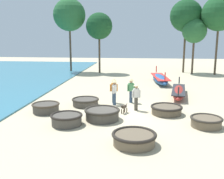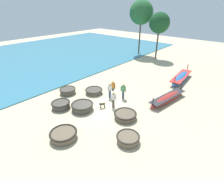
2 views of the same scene
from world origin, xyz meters
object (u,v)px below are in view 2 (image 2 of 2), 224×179
object	(u,v)px
coracle_far_right	(82,106)
fisherman_crouching	(113,98)
coracle_upturned	(125,115)
coracle_nearest	(94,91)
tree_left_mid	(141,12)
dog	(102,104)
coracle_beside_post	(128,138)
coracle_front_left	(61,105)
tree_center	(159,23)
long_boat_ochre_hull	(181,78)
coracle_tilted	(63,135)
fisherman_by_coracle	(110,89)
fisherman_hauling	(123,90)
coracle_weathered	(68,91)
long_boat_red_hull	(168,98)
fisherman_standing_right	(113,87)

from	to	relation	value
coracle_far_right	fisherman_crouching	size ratio (longest dim) A/B	1.16
coracle_far_right	coracle_upturned	xyz separation A→B (m)	(3.59, 1.45, -0.06)
coracle_nearest	tree_left_mid	world-z (taller)	tree_left_mid
dog	coracle_beside_post	bearing A→B (deg)	-24.52
coracle_front_left	tree_center	world-z (taller)	tree_center
coracle_far_right	fisherman_crouching	world-z (taller)	fisherman_crouching
coracle_front_left	long_boat_ochre_hull	world-z (taller)	long_boat_ochre_hull
coracle_far_right	coracle_tilted	bearing A→B (deg)	-60.70
fisherman_by_coracle	tree_center	distance (m)	16.53
coracle_nearest	tree_center	world-z (taller)	tree_center
long_boat_ochre_hull	fisherman_hauling	bearing A→B (deg)	-107.70
coracle_beside_post	coracle_upturned	bearing A→B (deg)	130.88
tree_left_mid	tree_center	size ratio (longest dim) A/B	1.24
fisherman_by_coracle	long_boat_ochre_hull	bearing A→B (deg)	67.52
coracle_weathered	fisherman_crouching	distance (m)	5.48
fisherman_hauling	coracle_far_right	bearing A→B (deg)	-109.82
fisherman_crouching	tree_center	xyz separation A→B (m)	(-4.79, 16.64, 4.72)
fisherman_by_coracle	coracle_tilted	bearing A→B (deg)	-77.27
long_boat_red_hull	tree_center	distance (m)	15.67
coracle_beside_post	fisherman_crouching	bearing A→B (deg)	143.32
tree_left_mid	coracle_front_left	bearing A→B (deg)	-75.90
tree_center	coracle_tilted	bearing A→B (deg)	-77.66
coracle_tilted	coracle_weathered	bearing A→B (deg)	141.48
coracle_tilted	dog	world-z (taller)	dog
fisherman_standing_right	fisherman_by_coracle	distance (m)	0.61
coracle_weathered	fisherman_hauling	distance (m)	5.80
coracle_upturned	fisherman_by_coracle	distance (m)	3.74
tree_left_mid	fisherman_by_coracle	bearing A→B (deg)	-66.01
long_boat_red_hull	dog	size ratio (longest dim) A/B	8.03
fisherman_by_coracle	tree_left_mid	distance (m)	18.61
coracle_nearest	coracle_upturned	xyz separation A→B (m)	(5.09, -1.38, 0.01)
coracle_nearest	coracle_beside_post	distance (m)	7.66
fisherman_standing_right	fisherman_by_coracle	size ratio (longest dim) A/B	1.00
coracle_far_right	dog	bearing A→B (deg)	50.66
fisherman_standing_right	coracle_upturned	bearing A→B (deg)	-35.33
tree_left_mid	dog	bearing A→B (deg)	-66.22
long_boat_ochre_hull	fisherman_standing_right	bearing A→B (deg)	-114.50
long_boat_ochre_hull	fisherman_standing_right	distance (m)	9.01
coracle_nearest	coracle_front_left	bearing A→B (deg)	-92.69
fisherman_standing_right	fisherman_hauling	bearing A→B (deg)	7.18
coracle_front_left	fisherman_by_coracle	bearing A→B (deg)	64.34
long_boat_ochre_hull	fisherman_standing_right	xyz separation A→B (m)	(-3.73, -8.18, 0.56)
tree_center	coracle_far_right	bearing A→B (deg)	-80.92
long_boat_red_hull	fisherman_standing_right	world-z (taller)	fisherman_standing_right
coracle_nearest	coracle_upturned	bearing A→B (deg)	-15.11
fisherman_standing_right	dog	distance (m)	2.67
coracle_nearest	long_boat_red_hull	size ratio (longest dim) A/B	0.35
fisherman_standing_right	coracle_nearest	bearing A→B (deg)	-150.92
coracle_tilted	coracle_upturned	bearing A→B (deg)	69.06
coracle_far_right	dog	xyz separation A→B (m)	(1.10, 1.34, 0.04)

